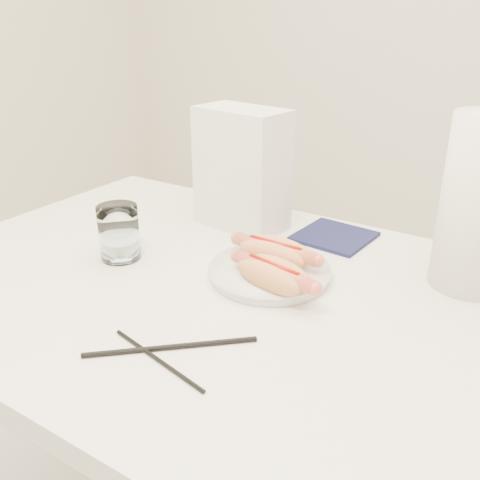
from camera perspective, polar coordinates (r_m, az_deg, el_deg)
The scene contains 9 objects.
table at distance 0.96m, azimuth -1.45°, elevation -7.98°, with size 1.20×0.80×0.75m.
plate at distance 0.96m, azimuth 3.18°, elevation -3.61°, with size 0.21×0.21×0.02m, color white.
hotdog_left at distance 0.96m, azimuth 3.83°, elevation -1.35°, with size 0.17×0.07×0.05m.
hotdog_right at distance 0.89m, azimuth 3.63°, elevation -3.76°, with size 0.17×0.09×0.05m.
water_glass at distance 1.04m, azimuth -12.89°, elevation 0.79°, with size 0.08×0.08×0.11m, color white.
chopstick_near at distance 0.78m, azimuth -7.43°, elevation -11.33°, with size 0.01×0.01×0.25m, color black.
chopstick_far at distance 0.76m, azimuth -8.85°, elevation -12.55°, with size 0.01×0.01×0.19m, color black.
napkin_box at distance 1.15m, azimuth 0.20°, elevation 7.63°, with size 0.19×0.11×0.26m, color silver.
navy_napkin at distance 1.14m, azimuth 10.10°, elevation 0.39°, with size 0.14×0.14×0.01m, color #12163B.
Camera 1 is at (0.46, -0.68, 1.20)m, focal length 39.70 mm.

